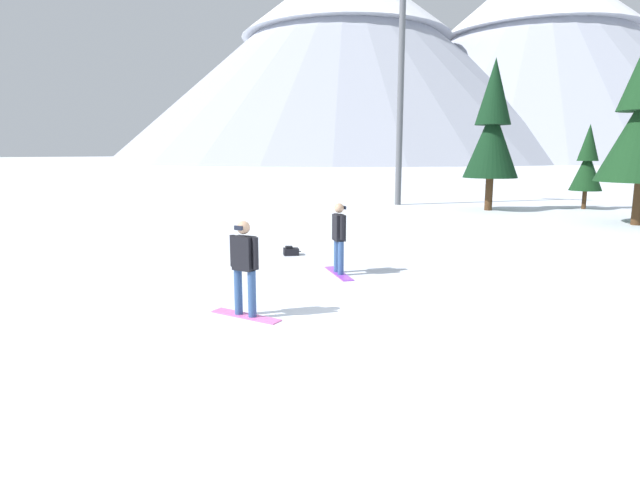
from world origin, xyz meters
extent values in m
plane|color=silver|center=(0.00, 0.00, 0.00)|extent=(800.00, 800.00, 0.00)
cube|color=pink|center=(-1.80, -0.78, 0.01)|extent=(1.46, 0.37, 0.02)
cylinder|color=#335184|center=(-1.64, -0.79, 0.45)|extent=(0.15, 0.15, 0.86)
cylinder|color=#335184|center=(-1.96, -0.77, 0.45)|extent=(0.15, 0.15, 0.86)
cube|color=black|center=(-1.80, -0.78, 1.20)|extent=(0.41, 0.26, 0.62)
cylinder|color=black|center=(-1.54, -0.79, 1.22)|extent=(0.11, 0.11, 0.58)
cylinder|color=black|center=(-2.06, -0.76, 1.22)|extent=(0.11, 0.11, 0.58)
sphere|color=tan|center=(-1.80, -0.78, 1.67)|extent=(0.24, 0.24, 0.24)
cube|color=black|center=(-1.81, -0.92, 1.68)|extent=(0.17, 0.05, 0.08)
cube|color=#993FD8|center=(-1.70, 3.08, 0.01)|extent=(1.27, 1.34, 0.02)
cylinder|color=#335184|center=(-1.81, 3.20, 0.44)|extent=(0.15, 0.15, 0.83)
cylinder|color=#335184|center=(-1.59, 2.97, 0.44)|extent=(0.15, 0.15, 0.83)
cube|color=black|center=(-1.70, 3.08, 1.17)|extent=(0.45, 0.46, 0.65)
cylinder|color=black|center=(-1.88, 3.28, 1.21)|extent=(0.11, 0.11, 0.58)
cylinder|color=black|center=(-1.53, 2.89, 1.21)|extent=(0.11, 0.11, 0.58)
sphere|color=tan|center=(-1.70, 3.08, 1.66)|extent=(0.24, 0.24, 0.24)
cube|color=black|center=(-1.60, 3.18, 1.67)|extent=(0.14, 0.15, 0.08)
cube|color=black|center=(-3.98, 4.62, 0.10)|extent=(0.55, 0.53, 0.21)
cube|color=black|center=(-4.03, 4.58, 0.24)|extent=(0.29, 0.30, 0.06)
cylinder|color=black|center=(-3.79, 4.77, 0.10)|extent=(0.11, 0.09, 0.02)
cylinder|color=#472D19|center=(5.72, 16.87, 0.91)|extent=(0.41, 0.41, 1.82)
cylinder|color=#472D19|center=(-0.80, 19.92, 0.86)|extent=(0.39, 0.39, 1.72)
cone|color=black|center=(-0.80, 19.92, 3.55)|extent=(2.80, 2.80, 3.66)
cone|color=black|center=(-0.80, 19.92, 6.12)|extent=(1.82, 1.82, 3.36)
cylinder|color=#472D19|center=(3.72, 22.90, 0.50)|extent=(0.23, 0.23, 1.00)
cone|color=#143819|center=(3.72, 22.90, 2.07)|extent=(1.65, 1.65, 2.13)
cone|color=#143819|center=(3.72, 22.90, 3.56)|extent=(1.07, 1.07, 1.95)
cylinder|color=#595B60|center=(-6.04, 20.60, 5.97)|extent=(0.36, 0.36, 11.93)
cone|color=#9EA3B2|center=(-77.99, 172.13, 36.85)|extent=(169.36, 169.36, 73.70)
cone|color=#9EA3B2|center=(-15.80, 215.22, 39.02)|extent=(165.69, 165.69, 78.05)
camera|label=1|loc=(3.57, -8.26, 2.99)|focal=28.73mm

